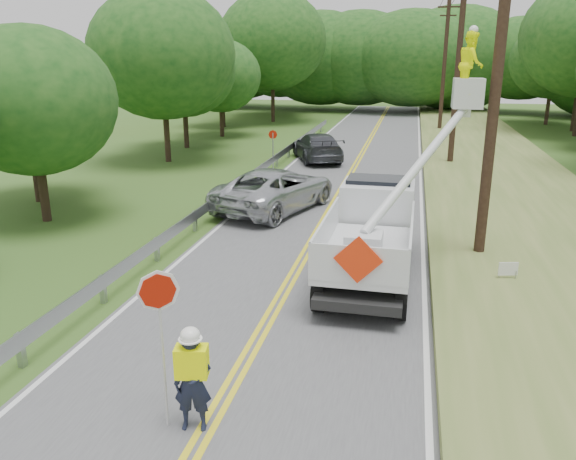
# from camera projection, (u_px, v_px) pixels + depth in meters

# --- Properties ---
(ground) EXTENTS (140.00, 140.00, 0.00)m
(ground) POSITION_uv_depth(u_px,v_px,m) (208.00, 427.00, 9.03)
(ground) COLOR #3A531A
(ground) RESTS_ON ground
(road) EXTENTS (7.20, 96.00, 0.03)m
(road) POSITION_uv_depth(u_px,v_px,m) (331.00, 208.00, 22.11)
(road) COLOR #4F5052
(road) RESTS_ON ground
(guardrail) EXTENTS (0.18, 48.00, 0.77)m
(guardrail) POSITION_uv_depth(u_px,v_px,m) (239.00, 185.00, 23.61)
(guardrail) COLOR #989C9F
(guardrail) RESTS_ON ground
(utility_poles) EXTENTS (1.60, 43.30, 10.00)m
(utility_poles) POSITION_uv_depth(u_px,v_px,m) (470.00, 67.00, 22.36)
(utility_poles) COLOR black
(utility_poles) RESTS_ON ground
(tall_grass_verge) EXTENTS (7.00, 96.00, 0.30)m
(tall_grass_verge) POSITION_uv_depth(u_px,v_px,m) (524.00, 215.00, 20.62)
(tall_grass_verge) COLOR #52682D
(tall_grass_verge) RESTS_ON ground
(treeline_left) EXTENTS (10.90, 52.54, 11.22)m
(treeline_left) POSITION_uv_depth(u_px,v_px,m) (219.00, 58.00, 39.32)
(treeline_left) COLOR #332319
(treeline_left) RESTS_ON ground
(treeline_horizon) EXTENTS (57.15, 15.22, 12.11)m
(treeline_horizon) POSITION_uv_depth(u_px,v_px,m) (409.00, 58.00, 59.32)
(treeline_horizon) COLOR #174617
(treeline_horizon) RESTS_ON ground
(flagger) EXTENTS (1.06, 0.49, 2.65)m
(flagger) POSITION_uv_depth(u_px,v_px,m) (191.00, 375.00, 8.72)
(flagger) COLOR #191E33
(flagger) RESTS_ON road
(bucket_truck) EXTENTS (3.81, 6.38, 6.30)m
(bucket_truck) POSITION_uv_depth(u_px,v_px,m) (381.00, 215.00, 15.60)
(bucket_truck) COLOR black
(bucket_truck) RESTS_ON road
(suv_silver) EXTENTS (4.39, 6.36, 1.61)m
(suv_silver) POSITION_uv_depth(u_px,v_px,m) (276.00, 189.00, 21.60)
(suv_silver) COLOR #B9BBC1
(suv_silver) RESTS_ON road
(suv_darkgrey) EXTENTS (3.95, 5.73, 1.54)m
(suv_darkgrey) POSITION_uv_depth(u_px,v_px,m) (317.00, 147.00, 31.96)
(suv_darkgrey) COLOR #3D3F46
(suv_darkgrey) RESTS_ON road
(stop_sign_permanent) EXTENTS (0.44, 0.14, 2.12)m
(stop_sign_permanent) POSITION_uv_depth(u_px,v_px,m) (273.00, 145.00, 28.76)
(stop_sign_permanent) COLOR #989C9F
(stop_sign_permanent) RESTS_ON ground
(yard_sign) EXTENTS (0.49, 0.15, 0.72)m
(yard_sign) POSITION_uv_depth(u_px,v_px,m) (508.00, 270.00, 14.26)
(yard_sign) COLOR white
(yard_sign) RESTS_ON ground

